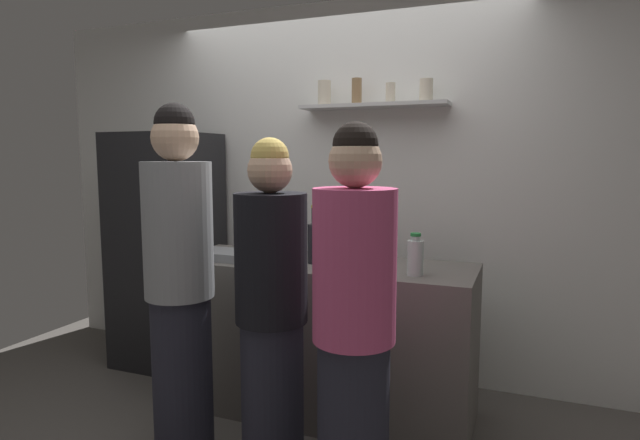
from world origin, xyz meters
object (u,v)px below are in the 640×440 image
object	(u,v)px
person_blonde	(272,314)
refrigerator	(167,249)
wine_bottle_green_glass	(341,244)
water_bottle_plastic	(415,257)
baking_pan	(227,255)
person_grey_hoodie	(180,286)
utensil_holder	(294,248)
wine_bottle_dark_glass	(314,242)
person_pink_top	(354,331)
wine_bottle_amber_glass	(332,239)
wine_bottle_pale_glass	(268,243)

from	to	relation	value
person_blonde	refrigerator	bearing A→B (deg)	-132.59
wine_bottle_green_glass	water_bottle_plastic	size ratio (longest dim) A/B	1.32
baking_pan	person_grey_hoodie	xyz separation A→B (m)	(0.10, -0.60, -0.04)
utensil_holder	wine_bottle_dark_glass	size ratio (longest dim) A/B	0.64
utensil_holder	person_grey_hoodie	bearing A→B (deg)	-105.84
water_bottle_plastic	person_grey_hoodie	bearing A→B (deg)	-151.38
refrigerator	baking_pan	world-z (taller)	refrigerator
baking_pan	person_pink_top	bearing A→B (deg)	-34.78
person_blonde	wine_bottle_dark_glass	bearing A→B (deg)	177.66
baking_pan	utensil_holder	xyz separation A→B (m)	(0.34, 0.25, 0.03)
baking_pan	wine_bottle_amber_glass	world-z (taller)	wine_bottle_amber_glass
person_pink_top	wine_bottle_pale_glass	bearing A→B (deg)	106.74
baking_pan	wine_bottle_dark_glass	world-z (taller)	wine_bottle_dark_glass
utensil_holder	person_grey_hoodie	distance (m)	0.88
wine_bottle_dark_glass	person_grey_hoodie	world-z (taller)	person_grey_hoodie
wine_bottle_amber_glass	wine_bottle_dark_glass	size ratio (longest dim) A/B	0.85
wine_bottle_amber_glass	person_blonde	distance (m)	0.92
utensil_holder	wine_bottle_pale_glass	xyz separation A→B (m)	(-0.02, -0.32, 0.08)
baking_pan	wine_bottle_dark_glass	xyz separation A→B (m)	(0.54, 0.08, 0.10)
utensil_holder	wine_bottle_amber_glass	xyz separation A→B (m)	(0.23, 0.08, 0.05)
baking_pan	utensil_holder	distance (m)	0.42
wine_bottle_amber_glass	baking_pan	bearing A→B (deg)	-149.71
refrigerator	person_blonde	distance (m)	1.71
person_blonde	baking_pan	bearing A→B (deg)	-140.02
wine_bottle_pale_glass	wine_bottle_amber_glass	xyz separation A→B (m)	(0.24, 0.40, -0.02)
utensil_holder	water_bottle_plastic	xyz separation A→B (m)	(0.82, -0.27, 0.05)
wine_bottle_green_glass	baking_pan	bearing A→B (deg)	-164.36
baking_pan	utensil_holder	world-z (taller)	utensil_holder
utensil_holder	person_grey_hoodie	xyz separation A→B (m)	(-0.24, -0.85, -0.07)
wine_bottle_green_glass	person_pink_top	world-z (taller)	person_pink_top
person_grey_hoodie	person_pink_top	bearing A→B (deg)	144.43
wine_bottle_pale_glass	wine_bottle_dark_glass	world-z (taller)	same
wine_bottle_pale_glass	person_grey_hoodie	xyz separation A→B (m)	(-0.22, -0.53, -0.15)
water_bottle_plastic	person_blonde	distance (m)	0.81
wine_bottle_pale_glass	person_pink_top	world-z (taller)	person_pink_top
baking_pan	wine_bottle_pale_glass	bearing A→B (deg)	-12.37
wine_bottle_pale_glass	person_pink_top	distance (m)	1.01
wine_bottle_green_glass	wine_bottle_amber_glass	bearing A→B (deg)	127.48
wine_bottle_green_glass	person_blonde	size ratio (longest dim) A/B	0.18
wine_bottle_pale_glass	utensil_holder	bearing A→B (deg)	86.69
wine_bottle_amber_glass	water_bottle_plastic	size ratio (longest dim) A/B	1.29
baking_pan	water_bottle_plastic	world-z (taller)	water_bottle_plastic
utensil_holder	person_blonde	bearing A→B (deg)	-72.75
refrigerator	wine_bottle_amber_glass	xyz separation A→B (m)	(1.35, -0.12, 0.17)
person_grey_hoodie	person_blonde	size ratio (longest dim) A/B	1.10
utensil_holder	wine_bottle_amber_glass	bearing A→B (deg)	19.97
water_bottle_plastic	person_blonde	world-z (taller)	person_blonde
baking_pan	wine_bottle_pale_glass	size ratio (longest dim) A/B	0.99
wine_bottle_dark_glass	person_grey_hoodie	xyz separation A→B (m)	(-0.45, -0.68, -0.15)
wine_bottle_amber_glass	water_bottle_plastic	bearing A→B (deg)	-30.62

